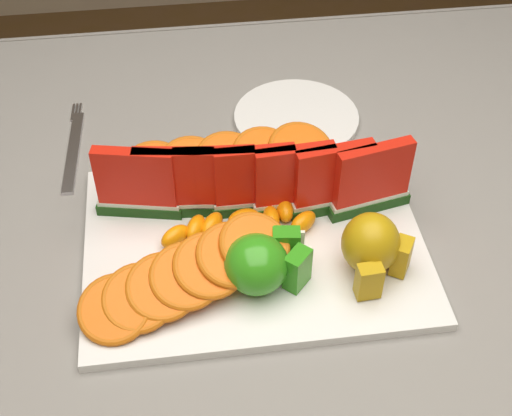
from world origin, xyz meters
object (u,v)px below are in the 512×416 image
at_px(pear_cluster, 372,246).
at_px(fork, 74,147).
at_px(apple_cluster, 262,263).
at_px(side_plate, 296,118).
at_px(platter, 254,244).

bearing_deg(pear_cluster, fork, 141.49).
bearing_deg(fork, apple_cluster, -51.33).
bearing_deg(side_plate, pear_cluster, -83.99).
relative_size(side_plate, fork, 1.20).
height_order(pear_cluster, fork, pear_cluster).
distance_m(pear_cluster, side_plate, 0.30).
bearing_deg(platter, side_plate, 68.79).
bearing_deg(apple_cluster, side_plate, 73.14).
distance_m(platter, pear_cluster, 0.15).
height_order(platter, side_plate, platter).
bearing_deg(pear_cluster, platter, 153.83).
distance_m(platter, apple_cluster, 0.08).
xyz_separation_m(side_plate, fork, (-0.32, -0.02, -0.00)).
relative_size(platter, side_plate, 1.71).
distance_m(platter, side_plate, 0.26).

